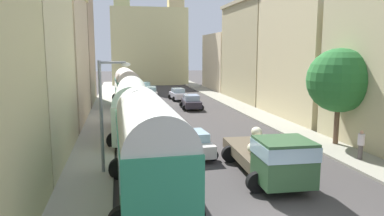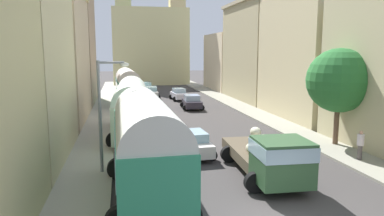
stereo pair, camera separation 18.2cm
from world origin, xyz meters
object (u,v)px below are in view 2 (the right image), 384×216
parked_bus_2 (128,85)px  car_3 (151,92)px  parked_bus_1 (132,106)px  car_4 (145,88)px  car_1 (179,94)px  parked_bus_0 (146,143)px  car_2 (193,144)px  cargo_truck_0 (270,156)px  pedestrian_0 (360,144)px  car_0 (192,102)px  streetlamp_near (104,107)px

parked_bus_2 → car_3: (3.06, 4.89, -1.47)m
parked_bus_1 → car_4: parked_bus_1 is taller
car_1 → car_3: (-3.26, 2.35, 0.02)m
parked_bus_0 → car_2: parked_bus_0 is taller
car_2 → car_3: car_3 is taller
parked_bus_1 → cargo_truck_0: 11.96m
car_1 → pedestrian_0: pedestrian_0 is taller
pedestrian_0 → parked_bus_1: bearing=144.8°
car_0 → car_3: bearing=110.0°
parked_bus_0 → car_0: parked_bus_0 is taller
pedestrian_0 → streetlamp_near: bearing=177.3°
car_0 → car_2: car_0 is taller
car_0 → car_4: (-3.86, 15.71, 0.06)m
parked_bus_2 → cargo_truck_0: bearing=-77.3°
car_4 → parked_bus_0: bearing=-93.7°
cargo_truck_0 → car_4: size_ratio=1.76×
pedestrian_0 → car_4: bearing=104.7°
parked_bus_1 → car_2: (3.28, -5.60, -1.48)m
car_3 → car_1: bearing=-35.7°
parked_bus_1 → streetlamp_near: size_ratio=1.75×
parked_bus_2 → parked_bus_0: bearing=-89.6°
car_0 → car_4: car_4 is taller
parked_bus_0 → cargo_truck_0: parked_bus_0 is taller
parked_bus_1 → car_3: 21.28m
parked_bus_1 → car_2: size_ratio=2.60×
parked_bus_1 → car_1: size_ratio=2.58×
parked_bus_1 → car_3: parked_bus_1 is taller
car_0 → car_4: 16.18m
parked_bus_0 → parked_bus_1: 11.37m
car_4 → pedestrian_0: size_ratio=2.41×
parked_bus_0 → car_0: size_ratio=2.29×
cargo_truck_0 → car_1: size_ratio=1.96×
parked_bus_0 → parked_bus_2: 27.49m
streetlamp_near → car_4: bearing=83.1°
car_3 → car_4: size_ratio=1.06×
parked_bus_2 → car_4: parked_bus_2 is taller
car_0 → car_3: (-3.49, 9.60, 0.02)m
car_1 → cargo_truck_0: bearing=-90.7°
streetlamp_near → parked_bus_2: bearing=86.4°
car_3 → streetlamp_near: 29.32m
car_4 → streetlamp_near: streetlamp_near is taller
car_3 → pedestrian_0: 30.82m
car_3 → car_0: bearing=-70.0°
parked_bus_1 → car_3: size_ratio=2.19×
parked_bus_0 → car_4: bearing=86.3°
parked_bus_1 → pedestrian_0: 14.76m
car_2 → pedestrian_0: 9.21m
parked_bus_1 → car_1: 19.76m
parked_bus_0 → car_0: (6.33, 22.78, -1.61)m
streetlamp_near → car_2: bearing=25.0°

